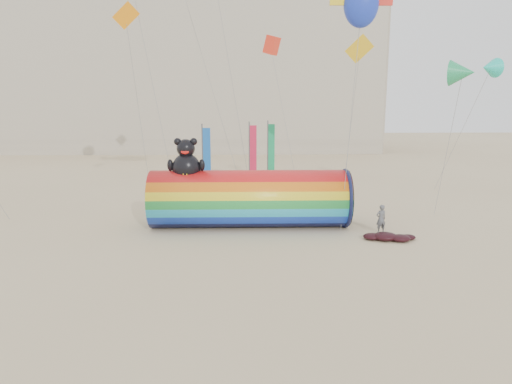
{
  "coord_description": "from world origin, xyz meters",
  "views": [
    {
      "loc": [
        -0.02,
        -20.52,
        6.79
      ],
      "look_at": [
        0.5,
        1.5,
        2.4
      ],
      "focal_mm": 32.0,
      "sensor_mm": 36.0,
      "label": 1
    }
  ],
  "objects_px": {
    "hotel_building": "(160,76)",
    "fabric_bundle": "(389,237)",
    "kite_handler": "(381,219)",
    "windsock_assembly": "(249,197)"
  },
  "relations": [
    {
      "from": "windsock_assembly",
      "to": "kite_handler",
      "type": "xyz_separation_m",
      "value": [
        6.86,
        -1.49,
        -0.88
      ]
    },
    {
      "from": "hotel_building",
      "to": "windsock_assembly",
      "type": "height_order",
      "value": "hotel_building"
    },
    {
      "from": "hotel_building",
      "to": "fabric_bundle",
      "type": "bearing_deg",
      "value": -66.91
    },
    {
      "from": "fabric_bundle",
      "to": "windsock_assembly",
      "type": "bearing_deg",
      "value": 158.5
    },
    {
      "from": "hotel_building",
      "to": "kite_handler",
      "type": "distance_m",
      "value": 48.52
    },
    {
      "from": "kite_handler",
      "to": "fabric_bundle",
      "type": "relative_size",
      "value": 0.58
    },
    {
      "from": "windsock_assembly",
      "to": "hotel_building",
      "type": "bearing_deg",
      "value": 106.14
    },
    {
      "from": "hotel_building",
      "to": "kite_handler",
      "type": "height_order",
      "value": "hotel_building"
    },
    {
      "from": "windsock_assembly",
      "to": "fabric_bundle",
      "type": "distance_m",
      "value": 7.59
    },
    {
      "from": "hotel_building",
      "to": "windsock_assembly",
      "type": "relative_size",
      "value": 5.62
    }
  ]
}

